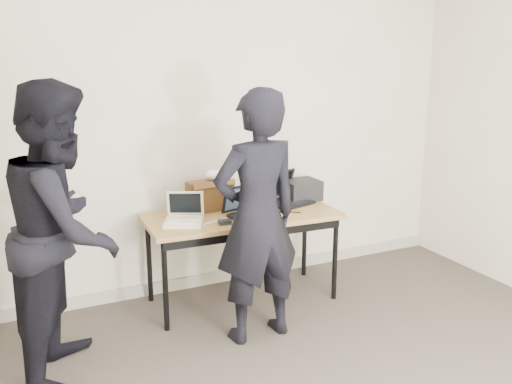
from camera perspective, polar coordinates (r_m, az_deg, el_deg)
room at (r=2.71m, az=12.76°, el=0.23°), size 4.60×4.60×2.80m
desk at (r=4.44m, az=-1.34°, el=-3.01°), size 1.53×0.72×0.72m
laptop_beige at (r=4.24m, az=-7.21°, el=-2.54°), size 0.36×0.36×0.22m
laptop_center at (r=4.38m, az=-0.98°, el=-1.74°), size 0.36×0.35×0.23m
laptop_right at (r=4.75m, az=2.92°, el=-0.39°), size 0.43×0.42×0.26m
leather_satchel at (r=4.53m, az=-4.59°, el=-0.26°), size 0.38×0.21×0.25m
tissue at (r=4.51m, az=-4.30°, el=1.72°), size 0.13×0.10×0.08m
equipment_box at (r=4.85m, az=4.54°, el=0.20°), size 0.30×0.25×0.17m
power_brick at (r=4.19m, az=-3.14°, el=-3.03°), size 0.10×0.07×0.03m
cables at (r=4.44m, az=-0.43°, el=-2.17°), size 0.81×0.41×0.01m
person_typist at (r=3.83m, az=0.10°, el=-2.60°), size 0.67×0.46×1.74m
person_observer at (r=3.65m, az=-18.66°, el=-3.67°), size 0.94×1.06×1.82m
baseboard at (r=4.99m, az=-4.19°, el=-8.51°), size 4.50×0.03×0.10m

